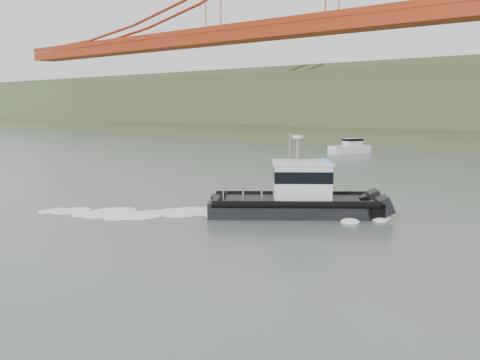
{
  "coord_description": "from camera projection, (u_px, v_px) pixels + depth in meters",
  "views": [
    {
      "loc": [
        22.05,
        -16.35,
        6.96
      ],
      "look_at": [
        0.97,
        9.53,
        2.4
      ],
      "focal_mm": 40.0,
      "sensor_mm": 36.0,
      "label": 1
    }
  ],
  "objects": [
    {
      "name": "patrol_boat",
      "position": [
        296.0,
        194.0,
        34.83
      ],
      "size": [
        11.15,
        9.91,
        5.34
      ],
      "rotation": [
        0.0,
        0.0,
        -0.91
      ],
      "color": "black",
      "rests_on": "ground"
    },
    {
      "name": "ground",
      "position": [
        108.0,
        244.0,
        27.3
      ],
      "size": [
        400.0,
        400.0,
        0.0
      ],
      "primitive_type": "plane",
      "color": "slate",
      "rests_on": "ground"
    },
    {
      "name": "motorboat",
      "position": [
        350.0,
        148.0,
        80.86
      ],
      "size": [
        4.58,
        6.87,
        3.59
      ],
      "rotation": [
        0.0,
        0.0,
        -0.4
      ],
      "color": "silver",
      "rests_on": "ground"
    }
  ]
}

